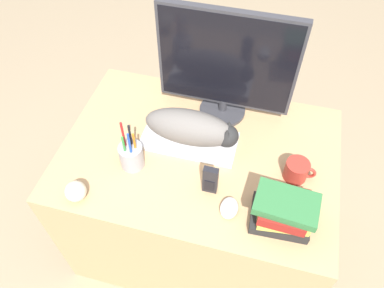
{
  "coord_description": "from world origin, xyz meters",
  "views": [
    {
      "loc": [
        0.22,
        -0.53,
        1.98
      ],
      "look_at": [
        -0.03,
        0.38,
        0.82
      ],
      "focal_mm": 35.0,
      "sensor_mm": 36.0,
      "label": 1
    }
  ],
  "objects_px": {
    "cat": "(193,128)",
    "coffee_mug": "(297,170)",
    "phone": "(210,180)",
    "baseball": "(76,191)",
    "monitor": "(226,65)",
    "computer_mouse": "(229,208)",
    "pen_cup": "(131,155)",
    "book_stack": "(283,211)",
    "keyboard": "(189,141)"
  },
  "relations": [
    {
      "from": "keyboard",
      "to": "coffee_mug",
      "type": "height_order",
      "value": "coffee_mug"
    },
    {
      "from": "baseball",
      "to": "phone",
      "type": "distance_m",
      "value": 0.5
    },
    {
      "from": "book_stack",
      "to": "computer_mouse",
      "type": "bearing_deg",
      "value": -177.73
    },
    {
      "from": "cat",
      "to": "pen_cup",
      "type": "xyz_separation_m",
      "value": [
        -0.2,
        -0.17,
        -0.04
      ]
    },
    {
      "from": "cat",
      "to": "computer_mouse",
      "type": "xyz_separation_m",
      "value": [
        0.21,
        -0.27,
        -0.08
      ]
    },
    {
      "from": "baseball",
      "to": "phone",
      "type": "relative_size",
      "value": 0.6
    },
    {
      "from": "keyboard",
      "to": "baseball",
      "type": "xyz_separation_m",
      "value": [
        -0.34,
        -0.36,
        0.03
      ]
    },
    {
      "from": "monitor",
      "to": "computer_mouse",
      "type": "relative_size",
      "value": 6.11
    },
    {
      "from": "pen_cup",
      "to": "baseball",
      "type": "relative_size",
      "value": 2.91
    },
    {
      "from": "pen_cup",
      "to": "phone",
      "type": "height_order",
      "value": "pen_cup"
    },
    {
      "from": "cat",
      "to": "phone",
      "type": "height_order",
      "value": "cat"
    },
    {
      "from": "keyboard",
      "to": "monitor",
      "type": "height_order",
      "value": "monitor"
    },
    {
      "from": "computer_mouse",
      "to": "book_stack",
      "type": "height_order",
      "value": "book_stack"
    },
    {
      "from": "computer_mouse",
      "to": "coffee_mug",
      "type": "xyz_separation_m",
      "value": [
        0.22,
        0.21,
        0.03
      ]
    },
    {
      "from": "book_stack",
      "to": "keyboard",
      "type": "bearing_deg",
      "value": 147.1
    },
    {
      "from": "monitor",
      "to": "coffee_mug",
      "type": "distance_m",
      "value": 0.5
    },
    {
      "from": "keyboard",
      "to": "computer_mouse",
      "type": "distance_m",
      "value": 0.35
    },
    {
      "from": "computer_mouse",
      "to": "pen_cup",
      "type": "height_order",
      "value": "pen_cup"
    },
    {
      "from": "phone",
      "to": "cat",
      "type": "bearing_deg",
      "value": 120.54
    },
    {
      "from": "phone",
      "to": "coffee_mug",
      "type": "bearing_deg",
      "value": 25.25
    },
    {
      "from": "coffee_mug",
      "to": "pen_cup",
      "type": "relative_size",
      "value": 0.52
    },
    {
      "from": "keyboard",
      "to": "baseball",
      "type": "distance_m",
      "value": 0.49
    },
    {
      "from": "computer_mouse",
      "to": "book_stack",
      "type": "bearing_deg",
      "value": 2.27
    },
    {
      "from": "baseball",
      "to": "book_stack",
      "type": "height_order",
      "value": "book_stack"
    },
    {
      "from": "cat",
      "to": "coffee_mug",
      "type": "bearing_deg",
      "value": -7.87
    },
    {
      "from": "cat",
      "to": "monitor",
      "type": "relative_size",
      "value": 0.69
    },
    {
      "from": "monitor",
      "to": "baseball",
      "type": "xyz_separation_m",
      "value": [
        -0.43,
        -0.57,
        -0.23
      ]
    },
    {
      "from": "keyboard",
      "to": "phone",
      "type": "bearing_deg",
      "value": -56.35
    },
    {
      "from": "phone",
      "to": "keyboard",
      "type": "bearing_deg",
      "value": 123.65
    },
    {
      "from": "keyboard",
      "to": "monitor",
      "type": "xyz_separation_m",
      "value": [
        0.1,
        0.21,
        0.25
      ]
    },
    {
      "from": "baseball",
      "to": "cat",
      "type": "bearing_deg",
      "value": 45.94
    },
    {
      "from": "pen_cup",
      "to": "baseball",
      "type": "bearing_deg",
      "value": -126.55
    },
    {
      "from": "pen_cup",
      "to": "computer_mouse",
      "type": "bearing_deg",
      "value": -14.41
    },
    {
      "from": "computer_mouse",
      "to": "baseball",
      "type": "xyz_separation_m",
      "value": [
        -0.56,
        -0.09,
        0.02
      ]
    },
    {
      "from": "computer_mouse",
      "to": "baseball",
      "type": "height_order",
      "value": "baseball"
    },
    {
      "from": "monitor",
      "to": "book_stack",
      "type": "bearing_deg",
      "value": -56.72
    },
    {
      "from": "cat",
      "to": "monitor",
      "type": "height_order",
      "value": "monitor"
    },
    {
      "from": "computer_mouse",
      "to": "pen_cup",
      "type": "xyz_separation_m",
      "value": [
        -0.41,
        0.11,
        0.04
      ]
    },
    {
      "from": "cat",
      "to": "pen_cup",
      "type": "distance_m",
      "value": 0.27
    },
    {
      "from": "pen_cup",
      "to": "baseball",
      "type": "height_order",
      "value": "pen_cup"
    },
    {
      "from": "monitor",
      "to": "cat",
      "type": "bearing_deg",
      "value": -110.84
    },
    {
      "from": "phone",
      "to": "monitor",
      "type": "bearing_deg",
      "value": 95.51
    },
    {
      "from": "baseball",
      "to": "computer_mouse",
      "type": "bearing_deg",
      "value": 9.25
    },
    {
      "from": "computer_mouse",
      "to": "phone",
      "type": "xyz_separation_m",
      "value": [
        -0.09,
        0.07,
        0.05
      ]
    },
    {
      "from": "monitor",
      "to": "coffee_mug",
      "type": "bearing_deg",
      "value": -37.88
    },
    {
      "from": "monitor",
      "to": "pen_cup",
      "type": "xyz_separation_m",
      "value": [
        -0.29,
        -0.38,
        -0.21
      ]
    },
    {
      "from": "computer_mouse",
      "to": "book_stack",
      "type": "xyz_separation_m",
      "value": [
        0.18,
        0.01,
        0.05
      ]
    },
    {
      "from": "keyboard",
      "to": "book_stack",
      "type": "distance_m",
      "value": 0.49
    },
    {
      "from": "cat",
      "to": "monitor",
      "type": "distance_m",
      "value": 0.28
    },
    {
      "from": "cat",
      "to": "book_stack",
      "type": "bearing_deg",
      "value": -33.92
    }
  ]
}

